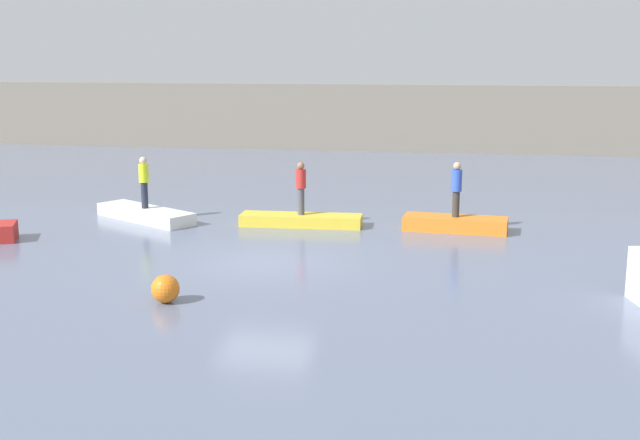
{
  "coord_description": "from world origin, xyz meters",
  "views": [
    {
      "loc": [
        4.94,
        -20.44,
        5.48
      ],
      "look_at": [
        1.03,
        2.65,
        0.64
      ],
      "focal_mm": 46.05,
      "sensor_mm": 36.0,
      "label": 1
    }
  ],
  "objects_px": {
    "rowboat_white": "(145,214)",
    "person_blue_shirt": "(456,186)",
    "person_hiviz_shirt": "(144,179)",
    "rowboat_orange": "(455,224)",
    "mooring_buoy": "(165,289)",
    "rowboat_yellow": "(301,220)",
    "person_red_shirt": "(301,185)"
  },
  "relations": [
    {
      "from": "rowboat_white",
      "to": "person_blue_shirt",
      "type": "xyz_separation_m",
      "value": [
        10.1,
        0.03,
        1.2
      ]
    },
    {
      "from": "person_hiviz_shirt",
      "to": "rowboat_orange",
      "type": "bearing_deg",
      "value": 0.15
    },
    {
      "from": "person_blue_shirt",
      "to": "mooring_buoy",
      "type": "xyz_separation_m",
      "value": [
        -6.28,
        -8.57,
        -1.08
      ]
    },
    {
      "from": "rowboat_white",
      "to": "rowboat_yellow",
      "type": "distance_m",
      "value": 5.24
    },
    {
      "from": "person_hiviz_shirt",
      "to": "person_red_shirt",
      "type": "relative_size",
      "value": 1.01
    },
    {
      "from": "rowboat_orange",
      "to": "person_blue_shirt",
      "type": "bearing_deg",
      "value": 95.58
    },
    {
      "from": "rowboat_yellow",
      "to": "person_red_shirt",
      "type": "bearing_deg",
      "value": 0.0
    },
    {
      "from": "rowboat_orange",
      "to": "mooring_buoy",
      "type": "height_order",
      "value": "mooring_buoy"
    },
    {
      "from": "person_hiviz_shirt",
      "to": "person_blue_shirt",
      "type": "bearing_deg",
      "value": 0.15
    },
    {
      "from": "rowboat_orange",
      "to": "mooring_buoy",
      "type": "xyz_separation_m",
      "value": [
        -6.28,
        -8.57,
        0.09
      ]
    },
    {
      "from": "rowboat_yellow",
      "to": "mooring_buoy",
      "type": "distance_m",
      "value": 8.64
    },
    {
      "from": "rowboat_white",
      "to": "person_red_shirt",
      "type": "height_order",
      "value": "person_red_shirt"
    },
    {
      "from": "rowboat_orange",
      "to": "mooring_buoy",
      "type": "distance_m",
      "value": 10.62
    },
    {
      "from": "person_blue_shirt",
      "to": "person_red_shirt",
      "type": "xyz_separation_m",
      "value": [
        -4.86,
        -0.05,
        -0.09
      ]
    },
    {
      "from": "rowboat_yellow",
      "to": "person_red_shirt",
      "type": "relative_size",
      "value": 2.29
    },
    {
      "from": "person_red_shirt",
      "to": "rowboat_white",
      "type": "bearing_deg",
      "value": 179.79
    },
    {
      "from": "rowboat_orange",
      "to": "person_red_shirt",
      "type": "xyz_separation_m",
      "value": [
        -4.86,
        -0.05,
        1.08
      ]
    },
    {
      "from": "rowboat_white",
      "to": "rowboat_orange",
      "type": "bearing_deg",
      "value": 31.9
    },
    {
      "from": "person_hiviz_shirt",
      "to": "person_red_shirt",
      "type": "distance_m",
      "value": 5.24
    },
    {
      "from": "person_red_shirt",
      "to": "rowboat_yellow",
      "type": "bearing_deg",
      "value": 0.0
    },
    {
      "from": "rowboat_white",
      "to": "person_hiviz_shirt",
      "type": "bearing_deg",
      "value": 0.0
    },
    {
      "from": "rowboat_white",
      "to": "rowboat_orange",
      "type": "height_order",
      "value": "rowboat_orange"
    },
    {
      "from": "person_blue_shirt",
      "to": "person_hiviz_shirt",
      "type": "height_order",
      "value": "person_blue_shirt"
    },
    {
      "from": "rowboat_white",
      "to": "person_blue_shirt",
      "type": "height_order",
      "value": "person_blue_shirt"
    },
    {
      "from": "rowboat_white",
      "to": "person_hiviz_shirt",
      "type": "distance_m",
      "value": 1.16
    },
    {
      "from": "rowboat_white",
      "to": "rowboat_orange",
      "type": "xyz_separation_m",
      "value": [
        10.1,
        0.03,
        0.02
      ]
    },
    {
      "from": "rowboat_orange",
      "to": "person_hiviz_shirt",
      "type": "xyz_separation_m",
      "value": [
        -10.1,
        -0.03,
        1.13
      ]
    },
    {
      "from": "rowboat_white",
      "to": "person_red_shirt",
      "type": "bearing_deg",
      "value": 31.53
    },
    {
      "from": "person_hiviz_shirt",
      "to": "rowboat_white",
      "type": "bearing_deg",
      "value": 0.0
    },
    {
      "from": "rowboat_orange",
      "to": "person_blue_shirt",
      "type": "xyz_separation_m",
      "value": [
        0.0,
        0.0,
        1.17
      ]
    },
    {
      "from": "person_blue_shirt",
      "to": "person_red_shirt",
      "type": "distance_m",
      "value": 4.86
    },
    {
      "from": "rowboat_white",
      "to": "mooring_buoy",
      "type": "height_order",
      "value": "mooring_buoy"
    }
  ]
}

